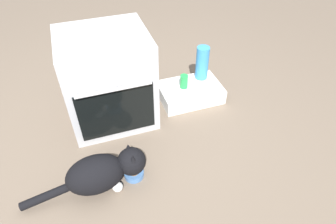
# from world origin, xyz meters

# --- Properties ---
(ground) EXTENTS (8.00, 8.00, 0.00)m
(ground) POSITION_xyz_m (0.00, 0.00, 0.00)
(ground) COLOR #6B5B4C
(oven) EXTENTS (0.63, 0.61, 0.73)m
(oven) POSITION_xyz_m (-0.03, 0.46, 0.36)
(oven) COLOR #B7BABF
(oven) RESTS_ON ground
(pantry_cabinet) EXTENTS (0.53, 0.35, 0.13)m
(pantry_cabinet) POSITION_xyz_m (0.65, 0.47, 0.06)
(pantry_cabinet) COLOR white
(pantry_cabinet) RESTS_ON ground
(food_bowl) EXTENTS (0.13, 0.13, 0.07)m
(food_bowl) POSITION_xyz_m (-0.02, -0.19, 0.03)
(food_bowl) COLOR #4C7AB7
(food_bowl) RESTS_ON ground
(cat) EXTENTS (0.80, 0.27, 0.27)m
(cat) POSITION_xyz_m (-0.22, -0.20, 0.14)
(cat) COLOR black
(cat) RESTS_ON ground
(water_bottle) EXTENTS (0.11, 0.11, 0.30)m
(water_bottle) POSITION_xyz_m (0.79, 0.57, 0.28)
(water_bottle) COLOR #388CD1
(water_bottle) RESTS_ON pantry_cabinet
(soda_can) EXTENTS (0.07, 0.07, 0.12)m
(soda_can) POSITION_xyz_m (0.59, 0.48, 0.19)
(soda_can) COLOR green
(soda_can) RESTS_ON pantry_cabinet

